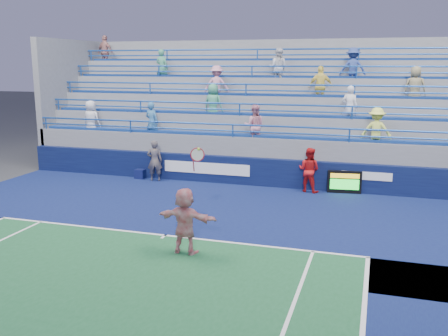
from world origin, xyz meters
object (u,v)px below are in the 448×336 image
(serve_speed_board, at_px, (344,182))
(ball_girl, at_px, (309,170))
(judge_chair, at_px, (141,173))
(line_judge, at_px, (155,161))
(tennis_player, at_px, (185,221))

(serve_speed_board, xyz_separation_m, ball_girl, (-1.30, -0.16, 0.41))
(serve_speed_board, relative_size, ball_girl, 0.74)
(serve_speed_board, height_order, ball_girl, ball_girl)
(serve_speed_board, xyz_separation_m, judge_chair, (-8.31, -0.01, -0.20))
(judge_chair, distance_m, line_judge, 1.01)
(tennis_player, relative_size, line_judge, 1.63)
(serve_speed_board, height_order, tennis_player, tennis_player)
(tennis_player, relative_size, ball_girl, 1.64)
(serve_speed_board, relative_size, line_judge, 0.73)
(tennis_player, xyz_separation_m, ball_girl, (2.12, 7.12, -0.02))
(serve_speed_board, bearing_deg, judge_chair, -179.93)
(tennis_player, height_order, line_judge, tennis_player)
(judge_chair, bearing_deg, ball_girl, -1.24)
(line_judge, relative_size, ball_girl, 1.01)
(judge_chair, distance_m, ball_girl, 7.04)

